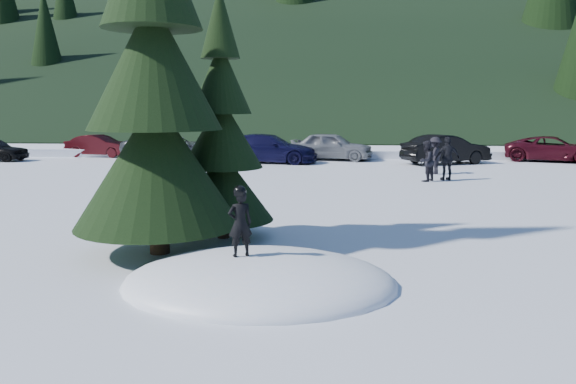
# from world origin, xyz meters

# --- Properties ---
(ground) EXTENTS (200.00, 200.00, 0.00)m
(ground) POSITION_xyz_m (0.00, 0.00, 0.00)
(ground) COLOR white
(ground) RESTS_ON ground
(snow_mound) EXTENTS (4.48, 3.52, 0.96)m
(snow_mound) POSITION_xyz_m (0.00, 0.00, 0.00)
(snow_mound) COLOR white
(snow_mound) RESTS_ON ground
(forest_hillside) EXTENTS (200.00, 60.00, 25.00)m
(forest_hillside) POSITION_xyz_m (0.00, 54.00, 12.50)
(forest_hillside) COLOR black
(forest_hillside) RESTS_ON ground
(spruce_tall) EXTENTS (3.20, 3.20, 8.60)m
(spruce_tall) POSITION_xyz_m (-2.20, 1.80, 3.32)
(spruce_tall) COLOR black
(spruce_tall) RESTS_ON ground
(spruce_short) EXTENTS (2.20, 2.20, 5.37)m
(spruce_short) POSITION_xyz_m (-1.20, 3.20, 2.10)
(spruce_short) COLOR black
(spruce_short) RESTS_ON ground
(child_skier) EXTENTS (0.46, 0.39, 1.07)m
(child_skier) POSITION_xyz_m (-0.30, -0.04, 1.02)
(child_skier) COLOR black
(child_skier) RESTS_ON snow_mound
(adult_0) EXTENTS (0.94, 0.96, 1.57)m
(adult_0) POSITION_xyz_m (4.79, 13.02, 0.78)
(adult_0) COLOR black
(adult_0) RESTS_ON ground
(adult_1) EXTENTS (1.07, 0.63, 1.70)m
(adult_1) POSITION_xyz_m (5.66, 13.40, 0.85)
(adult_1) COLOR black
(adult_1) RESTS_ON ground
(adult_2) EXTENTS (1.07, 1.17, 1.58)m
(adult_2) POSITION_xyz_m (5.55, 15.45, 0.79)
(adult_2) COLOR black
(adult_2) RESTS_ON ground
(car_1) EXTENTS (3.92, 1.79, 1.25)m
(car_1) POSITION_xyz_m (-12.04, 22.45, 0.62)
(car_1) COLOR black
(car_1) RESTS_ON ground
(car_2) EXTENTS (5.47, 3.57, 1.40)m
(car_2) POSITION_xyz_m (-7.59, 20.96, 0.70)
(car_2) COLOR #414247
(car_2) RESTS_ON ground
(car_3) EXTENTS (5.28, 2.85, 1.45)m
(car_3) POSITION_xyz_m (-2.02, 19.75, 0.73)
(car_3) COLOR black
(car_3) RESTS_ON ground
(car_4) EXTENTS (4.66, 2.68, 1.49)m
(car_4) POSITION_xyz_m (1.19, 21.42, 0.75)
(car_4) COLOR gray
(car_4) RESTS_ON ground
(car_5) EXTENTS (4.66, 3.17, 1.45)m
(car_5) POSITION_xyz_m (6.89, 19.82, 0.73)
(car_5) COLOR black
(car_5) RESTS_ON ground
(car_6) EXTENTS (5.20, 3.74, 1.31)m
(car_6) POSITION_xyz_m (12.70, 21.44, 0.66)
(car_6) COLOR #3B0A14
(car_6) RESTS_ON ground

